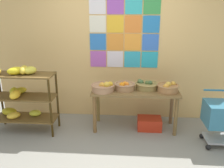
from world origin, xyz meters
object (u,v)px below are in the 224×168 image
Objects in this scene: banana_shelf_unit at (19,94)px; fruit_basket_back_left at (103,87)px; fruit_basket_right at (125,86)px; display_table at (135,96)px; fruit_basket_left at (147,85)px; produce_crate_under_table at (149,123)px; fruit_basket_back_right at (168,87)px.

fruit_basket_back_left is (1.41, 0.14, 0.11)m from banana_shelf_unit.
display_table is at bearing 2.80° from fruit_basket_right.
banana_shelf_unit is 2.89× the size of fruit_basket_left.
fruit_basket_right is (1.76, 0.23, 0.10)m from banana_shelf_unit.
fruit_basket_back_right is at bearing -5.95° from produce_crate_under_table.
produce_crate_under_table is at bearing 5.16° from fruit_basket_back_left.
fruit_basket_right is (-0.18, -0.01, 0.17)m from display_table.
fruit_basket_left is 1.02× the size of fruit_basket_back_left.
fruit_basket_right reaches higher than fruit_basket_left.
fruit_basket_back_left is 0.95× the size of produce_crate_under_table.
fruit_basket_left is at bearing 119.80° from produce_crate_under_table.
fruit_basket_back_left reaches higher than display_table.
banana_shelf_unit is 1.78m from fruit_basket_right.
fruit_basket_right is 0.96× the size of fruit_basket_back_right.
fruit_basket_left is at bearing 14.25° from fruit_basket_back_left.
fruit_basket_left is 0.39m from fruit_basket_right.
fruit_basket_back_right reaches higher than fruit_basket_left.
banana_shelf_unit is 0.79× the size of display_table.
fruit_basket_right is 0.72m from fruit_basket_back_right.
display_table is at bearing 174.21° from fruit_basket_back_right.
fruit_basket_left is 1.10× the size of fruit_basket_back_right.
display_table reaches higher than produce_crate_under_table.
banana_shelf_unit reaches higher than fruit_basket_back_left.
display_table is 3.55× the size of produce_crate_under_table.
banana_shelf_unit is at bearing -173.08° from display_table.
banana_shelf_unit is 1.42m from fruit_basket_back_left.
produce_crate_under_table is at bearing 5.42° from banana_shelf_unit.
banana_shelf_unit is 2.29m from produce_crate_under_table.
fruit_basket_back_right is 1.08m from fruit_basket_back_left.
fruit_basket_back_left is (-0.74, -0.19, 0.01)m from fruit_basket_left.
fruit_basket_left is at bearing 8.61° from banana_shelf_unit.
fruit_basket_left is 1.16× the size of fruit_basket_right.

